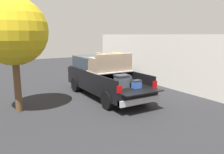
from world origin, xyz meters
The scene contains 5 objects.
ground_plane centered at (0.00, 0.00, 0.00)m, with size 40.00×40.00×0.00m, color #262628.
pickup_truck centered at (0.37, 0.00, 0.98)m, with size 6.05×2.06×2.23m.
building_facade centered at (1.86, -4.19, 1.55)m, with size 11.67×0.36×3.09m, color silver.
tree_background centered at (-0.11, 4.11, 3.19)m, with size 2.63×2.63×4.52m.
trash_can centered at (3.00, -3.35, 0.50)m, with size 0.60×0.60×0.98m.
Camera 1 is at (-9.56, 5.36, 3.07)m, focal length 36.07 mm.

